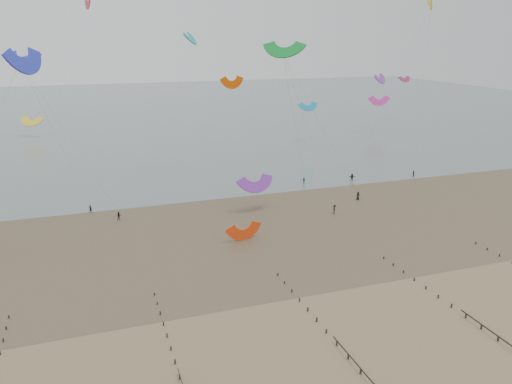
{
  "coord_description": "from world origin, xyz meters",
  "views": [
    {
      "loc": [
        -20.58,
        -49.74,
        33.51
      ],
      "look_at": [
        6.09,
        28.0,
        8.0
      ],
      "focal_mm": 35.0,
      "sensor_mm": 36.0,
      "label": 1
    }
  ],
  "objects": [
    {
      "name": "kitesurfers",
      "position": [
        21.15,
        46.36,
        0.88
      ],
      "size": [
        103.05,
        26.08,
        1.89
      ],
      "color": "black",
      "rests_on": "ground"
    },
    {
      "name": "ground",
      "position": [
        0.0,
        0.0,
        0.0
      ],
      "size": [
        500.0,
        500.0,
        0.0
      ],
      "primitive_type": "plane",
      "color": "brown",
      "rests_on": "ground"
    },
    {
      "name": "kitesurfer_lead",
      "position": [
        -21.38,
        49.93,
        0.81
      ],
      "size": [
        0.7,
        0.59,
        1.62
      ],
      "primitive_type": "imported",
      "rotation": [
        0.0,
        0.0,
        2.74
      ],
      "color": "black",
      "rests_on": "ground"
    },
    {
      "name": "kites_airborne",
      "position": [
        -10.09,
        86.69,
        20.67
      ],
      "size": [
        232.28,
        119.88,
        44.1
      ],
      "color": "#932352",
      "rests_on": "ground"
    },
    {
      "name": "grounded_kite",
      "position": [
        3.42,
        26.65,
        0.0
      ],
      "size": [
        6.61,
        5.63,
        3.19
      ],
      "primitive_type": null,
      "rotation": [
        1.54,
        0.0,
        0.21
      ],
      "color": "red",
      "rests_on": "ground"
    },
    {
      "name": "sea_and_shore",
      "position": [
        -4.08,
        34.4,
        0.01
      ],
      "size": [
        500.0,
        665.0,
        0.03
      ],
      "color": "#475654",
      "rests_on": "ground"
    }
  ]
}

